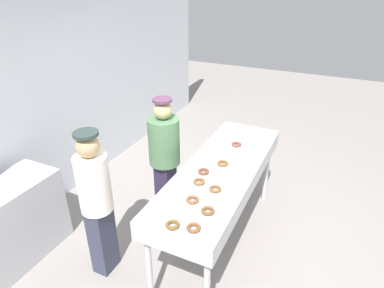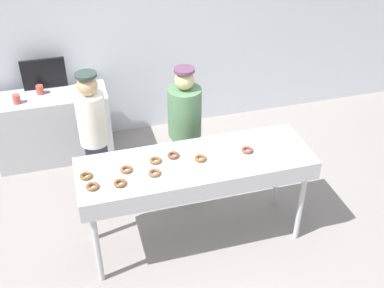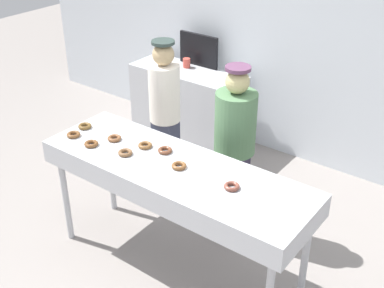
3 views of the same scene
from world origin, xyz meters
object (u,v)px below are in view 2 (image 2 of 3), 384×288
(chocolate_donut_7, at_px, (86,176))
(worker_assistant, at_px, (185,127))
(prep_counter, at_px, (53,127))
(fryer_conveyor, at_px, (196,169))
(chocolate_donut_2, at_px, (155,173))
(paper_cup_1, at_px, (40,90))
(menu_display, at_px, (44,74))
(chocolate_donut_1, at_px, (155,160))
(chocolate_donut_8, at_px, (201,158))
(chocolate_donut_0, at_px, (173,155))
(chocolate_donut_4, at_px, (120,183))
(chocolate_donut_3, at_px, (93,186))
(chocolate_donut_6, at_px, (247,150))
(chocolate_donut_5, at_px, (126,169))
(worker_baker, at_px, (94,134))
(paper_cup_0, at_px, (17,99))

(chocolate_donut_7, height_order, worker_assistant, worker_assistant)
(worker_assistant, bearing_deg, prep_counter, -43.46)
(fryer_conveyor, height_order, chocolate_donut_2, chocolate_donut_2)
(paper_cup_1, bearing_deg, menu_display, 62.14)
(chocolate_donut_1, relative_size, chocolate_donut_8, 1.00)
(chocolate_donut_0, distance_m, chocolate_donut_4, 0.62)
(chocolate_donut_8, bearing_deg, chocolate_donut_7, 178.49)
(chocolate_donut_3, xyz_separation_m, menu_display, (-0.34, 2.27, 0.06))
(fryer_conveyor, relative_size, chocolate_donut_3, 19.38)
(fryer_conveyor, distance_m, chocolate_donut_8, 0.12)
(chocolate_donut_2, relative_size, chocolate_donut_7, 1.00)
(chocolate_donut_0, height_order, chocolate_donut_6, same)
(chocolate_donut_3, distance_m, chocolate_donut_8, 1.04)
(chocolate_donut_2, bearing_deg, chocolate_donut_4, -169.13)
(chocolate_donut_1, bearing_deg, prep_counter, 117.49)
(fryer_conveyor, bearing_deg, prep_counter, 124.69)
(chocolate_donut_2, relative_size, worker_assistant, 0.07)
(chocolate_donut_0, relative_size, chocolate_donut_4, 1.00)
(chocolate_donut_1, height_order, worker_assistant, worker_assistant)
(chocolate_donut_1, bearing_deg, paper_cup_1, 118.30)
(chocolate_donut_2, bearing_deg, chocolate_donut_3, -175.87)
(fryer_conveyor, distance_m, chocolate_donut_2, 0.45)
(chocolate_donut_1, height_order, menu_display, menu_display)
(chocolate_donut_5, relative_size, worker_baker, 0.07)
(worker_assistant, bearing_deg, worker_baker, -15.78)
(chocolate_donut_8, bearing_deg, paper_cup_0, 133.17)
(chocolate_donut_8, height_order, prep_counter, chocolate_donut_8)
(worker_baker, bearing_deg, chocolate_donut_7, 70.83)
(chocolate_donut_3, relative_size, chocolate_donut_8, 1.00)
(chocolate_donut_7, bearing_deg, chocolate_donut_2, -11.72)
(worker_assistant, bearing_deg, paper_cup_1, -43.78)
(chocolate_donut_5, bearing_deg, chocolate_donut_4, -114.84)
(chocolate_donut_0, bearing_deg, worker_assistant, 65.52)
(chocolate_donut_2, height_order, paper_cup_0, chocolate_donut_2)
(chocolate_donut_6, relative_size, chocolate_donut_7, 1.00)
(chocolate_donut_1, height_order, chocolate_donut_7, same)
(chocolate_donut_2, bearing_deg, paper_cup_0, 122.99)
(chocolate_donut_7, relative_size, worker_baker, 0.07)
(chocolate_donut_1, height_order, chocolate_donut_4, same)
(chocolate_donut_0, xyz_separation_m, paper_cup_0, (-1.48, 1.71, -0.08))
(chocolate_donut_6, relative_size, paper_cup_0, 1.05)
(chocolate_donut_1, relative_size, worker_assistant, 0.07)
(chocolate_donut_5, bearing_deg, worker_assistant, 43.47)
(chocolate_donut_4, xyz_separation_m, paper_cup_1, (-0.66, 2.15, -0.08))
(chocolate_donut_1, bearing_deg, chocolate_donut_5, -167.57)
(chocolate_donut_4, xyz_separation_m, worker_assistant, (0.83, 0.89, -0.10))
(chocolate_donut_0, xyz_separation_m, prep_counter, (-1.13, 1.80, -0.59))
(worker_assistant, bearing_deg, paper_cup_0, -35.39)
(worker_baker, distance_m, prep_counter, 1.16)
(chocolate_donut_2, xyz_separation_m, chocolate_donut_3, (-0.56, -0.04, 0.00))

